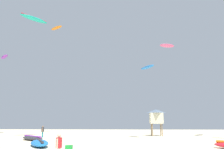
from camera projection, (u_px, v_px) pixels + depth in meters
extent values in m
cylinder|color=#B21E23|center=(59.00, 143.00, 13.87)|extent=(0.35, 0.35, 0.57)
cylinder|color=beige|center=(61.00, 143.00, 14.06)|extent=(0.10, 0.10, 0.52)
cylinder|color=beige|center=(57.00, 143.00, 13.68)|extent=(0.10, 0.10, 0.52)
sphere|color=beige|center=(59.00, 136.00, 13.95)|extent=(0.21, 0.21, 0.21)
cylinder|color=teal|center=(42.00, 135.00, 34.48)|extent=(0.15, 0.15, 0.81)
cylinder|color=teal|center=(43.00, 135.00, 34.66)|extent=(0.15, 0.15, 0.81)
cylinder|color=#2D2D33|center=(43.00, 130.00, 34.71)|extent=(0.37, 0.37, 0.60)
cylinder|color=#936B4C|center=(42.00, 130.00, 34.49)|extent=(0.11, 0.11, 0.56)
cylinder|color=#936B4C|center=(43.00, 130.00, 34.91)|extent=(0.11, 0.11, 0.56)
sphere|color=#936B4C|center=(43.00, 127.00, 34.78)|extent=(0.22, 0.22, 0.22)
ellipsoid|color=blue|center=(39.00, 143.00, 22.29)|extent=(3.61, 5.37, 0.64)
cylinder|color=#2D2D33|center=(39.00, 140.00, 22.34)|extent=(2.28, 4.44, 0.23)
ellipsoid|color=#2D2D33|center=(32.00, 138.00, 29.11)|extent=(4.31, 4.38, 0.50)
cylinder|color=purple|center=(32.00, 136.00, 29.15)|extent=(3.22, 3.31, 0.21)
cylinder|color=#8C704C|center=(161.00, 130.00, 39.18)|extent=(0.14, 0.14, 1.90)
cylinder|color=#8C704C|center=(162.00, 130.00, 37.71)|extent=(0.14, 0.14, 1.90)
cylinder|color=#8C704C|center=(151.00, 130.00, 39.26)|extent=(0.14, 0.14, 1.90)
cylinder|color=#8C704C|center=(152.00, 130.00, 37.78)|extent=(0.14, 0.14, 1.90)
cube|color=beige|center=(156.00, 118.00, 38.83)|extent=(2.00, 2.00, 1.70)
pyramid|color=slate|center=(156.00, 111.00, 39.04)|extent=(2.30, 2.30, 0.55)
cube|color=green|center=(69.00, 147.00, 19.92)|extent=(0.56, 0.36, 0.32)
ellipsoid|color=#19B29E|center=(34.00, 19.00, 36.62)|extent=(3.80, 4.30, 0.54)
cylinder|color=red|center=(34.00, 18.00, 36.66)|extent=(2.72, 3.34, 0.20)
ellipsoid|color=orange|center=(56.00, 28.00, 48.43)|extent=(3.16, 2.85, 0.33)
ellipsoid|color=blue|center=(147.00, 67.00, 33.89)|extent=(2.20, 3.19, 0.36)
ellipsoid|color=#E5598C|center=(167.00, 46.00, 42.73)|extent=(2.87, 1.59, 0.67)
ellipsoid|color=purple|center=(4.00, 57.00, 46.85)|extent=(3.02, 3.51, 0.59)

